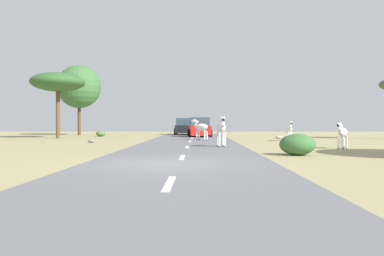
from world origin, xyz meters
TOP-DOWN VIEW (x-y plane):
  - ground_plane at (0.00, 0.00)m, footprint 90.00×90.00m
  - road at (0.44, 0.00)m, footprint 6.00×64.00m
  - lane_markings at (0.44, -1.00)m, footprint 0.16×56.00m
  - zebra_0 at (2.20, 8.22)m, footprint 0.52×1.71m
  - zebra_1 at (8.18, 7.50)m, footprint 1.00×1.26m
  - zebra_2 at (1.17, 15.77)m, footprint 1.41×1.17m
  - zebra_3 at (7.42, 15.56)m, footprint 0.43×1.53m
  - car_0 at (-0.55, 29.40)m, footprint 2.02×4.34m
  - car_1 at (1.07, 23.16)m, footprint 2.26×4.46m
  - tree_1 at (-10.77, 20.30)m, footprint 4.47×4.47m
  - tree_2 at (-11.49, 28.30)m, footprint 4.48×4.48m
  - bush_0 at (-8.32, 24.66)m, footprint 0.90×0.81m
  - bush_1 at (4.98, 3.62)m, footprint 1.43×1.28m
  - rock_0 at (7.41, 19.10)m, footprint 0.56×0.41m
  - rock_1 at (7.87, 12.43)m, footprint 0.53×0.45m
  - rock_2 at (-5.95, 13.06)m, footprint 0.45×0.35m

SIDE VIEW (x-z plane):
  - ground_plane at x=0.00m, z-range 0.00..0.00m
  - road at x=0.44m, z-range 0.00..0.05m
  - lane_markings at x=0.44m, z-range 0.05..0.06m
  - rock_2 at x=-5.95m, z-range 0.00..0.26m
  - rock_0 at x=7.41m, z-range 0.00..0.28m
  - rock_1 at x=7.87m, z-range 0.00..0.37m
  - bush_0 at x=-8.32m, z-range 0.00..0.54m
  - bush_1 at x=4.98m, z-range 0.00..0.86m
  - zebra_1 at x=8.18m, z-range 0.13..1.48m
  - car_0 at x=-0.55m, z-range -0.02..1.72m
  - car_1 at x=1.07m, z-range -0.02..1.72m
  - zebra_3 at x=7.42m, z-range 0.14..1.58m
  - zebra_2 at x=1.17m, z-range 0.20..1.73m
  - zebra_0 at x=2.20m, z-range 0.20..1.82m
  - tree_1 at x=-10.77m, z-range 1.92..7.41m
  - tree_2 at x=-11.49m, z-range 1.40..8.70m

